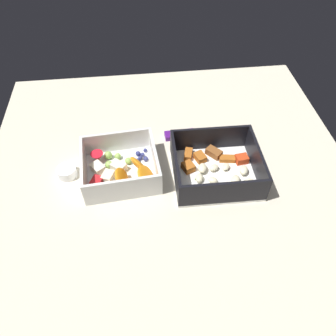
% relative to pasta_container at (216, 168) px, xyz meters
% --- Properties ---
extents(table_surface, '(0.80, 0.80, 0.02)m').
position_rel_pasta_container_xyz_m(table_surface, '(-0.10, 0.01, -0.03)').
color(table_surface, beige).
rests_on(table_surface, ground).
extents(pasta_container, '(0.18, 0.16, 0.07)m').
position_rel_pasta_container_xyz_m(pasta_container, '(0.00, 0.00, 0.00)').
color(pasta_container, white).
rests_on(pasta_container, table_surface).
extents(fruit_bowl, '(0.17, 0.16, 0.06)m').
position_rel_pasta_container_xyz_m(fruit_bowl, '(-0.20, 0.02, 0.00)').
color(fruit_bowl, white).
rests_on(fruit_bowl, table_surface).
extents(candy_bar, '(0.07, 0.03, 0.01)m').
position_rel_pasta_container_xyz_m(candy_bar, '(-0.06, 0.13, -0.01)').
color(candy_bar, '#51197A').
rests_on(candy_bar, table_surface).
extents(paper_cup_liner, '(0.04, 0.04, 0.02)m').
position_rel_pasta_container_xyz_m(paper_cup_liner, '(-0.32, 0.03, -0.01)').
color(paper_cup_liner, white).
rests_on(paper_cup_liner, table_surface).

